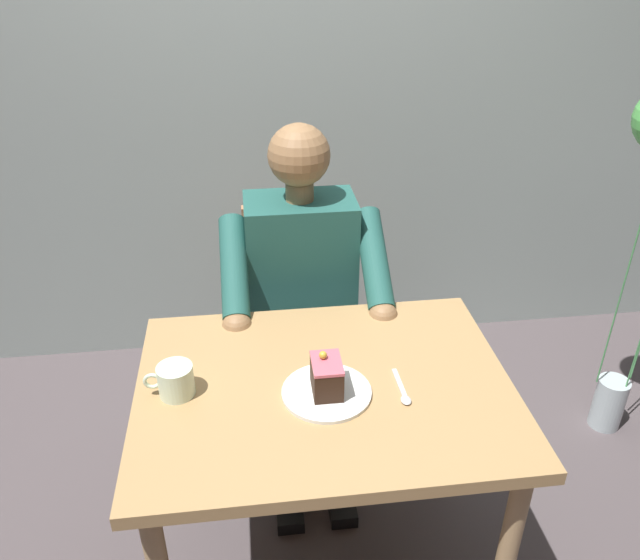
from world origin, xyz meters
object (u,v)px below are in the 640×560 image
seated_person (304,306)px  cake_slice (328,376)px  dessert_spoon (403,392)px  dining_table (324,413)px  chair (299,317)px  coffee_cup (175,380)px

seated_person → cake_slice: bearing=90.3°
cake_slice → dessert_spoon: size_ratio=0.77×
dining_table → seated_person: bearing=-90.0°
cake_slice → dessert_spoon: bearing=173.1°
chair → dessert_spoon: 0.83m
seated_person → cake_slice: seated_person is taller
dessert_spoon → dining_table: bearing=-18.0°
chair → coffee_cup: bearing=61.7°
cake_slice → coffee_cup: size_ratio=0.88×
coffee_cup → dessert_spoon: (-0.56, 0.07, -0.04)m
dessert_spoon → cake_slice: bearing=-6.9°
chair → dessert_spoon: size_ratio=6.24×
dessert_spoon → seated_person: bearing=-72.2°
cake_slice → coffee_cup: 0.38m
chair → dessert_spoon: bearing=104.0°
cake_slice → dining_table: bearing=-85.3°
dining_table → chair: size_ratio=1.07×
cake_slice → dessert_spoon: 0.20m
dessert_spoon → coffee_cup: bearing=-7.1°
seated_person → dessert_spoon: seated_person is taller
seated_person → coffee_cup: size_ratio=9.98×
dining_table → coffee_cup: coffee_cup is taller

